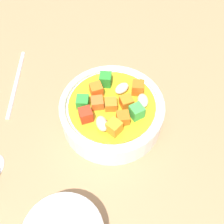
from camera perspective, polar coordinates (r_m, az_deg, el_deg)
name	(u,v)px	position (r cm, az deg, el deg)	size (l,w,h in cm)	color
ground_plane	(112,124)	(43.88, 0.00, -2.43)	(140.00, 140.00, 2.00)	#9E754F
soup_bowl_main	(112,111)	(40.89, 0.01, 0.21)	(15.29, 15.29, 6.12)	white
spoon	(6,120)	(45.58, -20.98, -1.61)	(9.84, 23.21, 0.94)	silver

